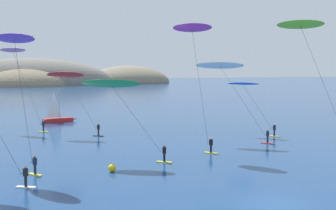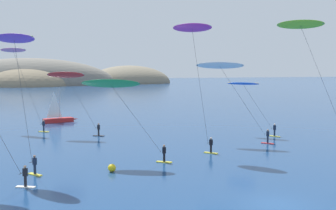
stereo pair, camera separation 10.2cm
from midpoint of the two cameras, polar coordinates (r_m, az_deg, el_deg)
The scene contains 12 objects.
ground_plane at distance 29.62m, azimuth 14.42°, elevation -12.89°, with size 600.00×600.00×0.00m, color navy.
headland_island at distance 221.13m, azimuth -16.04°, elevation 2.65°, with size 118.66×55.83×26.71m.
sailboat_near at distance 71.52m, azimuth -14.51°, elevation -1.76°, with size 5.93×2.71×5.70m.
kitesurfer_green at distance 40.52m, azimuth -7.39°, elevation 2.28°, with size 8.42×4.50×8.03m.
kitesurfer_pink at distance 64.47m, azimuth -20.02°, elevation 6.09°, with size 6.94×6.45×11.87m.
kitesurfer_purple at distance 38.31m, azimuth -20.01°, elevation 7.34°, with size 4.49×4.99×11.96m.
kitesurfer_lime at distance 46.20m, azimuth 18.00°, elevation 8.89°, with size 7.12×6.00×13.98m.
kitesurfer_blue at distance 57.34m, azimuth 10.49°, elevation 2.18°, with size 5.68×5.77×7.11m.
kitesurfer_magenta at distance 45.09m, azimuth 3.40°, elevation 9.19°, with size 4.35×4.73×13.71m.
kitesurfer_red at distance 57.03m, azimuth -13.41°, elevation 3.35°, with size 7.34×4.03×8.53m.
kitesurfer_white at distance 51.34m, azimuth 7.47°, elevation 4.56°, with size 8.32×5.85×9.75m.
marker_buoy at distance 37.27m, azimuth -7.66°, elevation -8.44°, with size 0.70×0.70×0.70m, color yellow.
Camera 1 is at (-14.63, -24.10, 9.12)m, focal length 45.00 mm.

